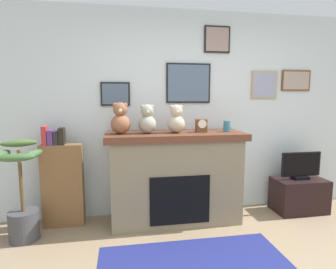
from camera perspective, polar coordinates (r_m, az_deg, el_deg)
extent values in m
cube|color=silver|center=(3.65, 4.47, 4.33)|extent=(5.20, 0.12, 2.60)
cube|color=black|center=(3.57, 4.27, 10.58)|extent=(0.57, 0.02, 0.50)
cube|color=slate|center=(3.56, 4.31, 10.59)|extent=(0.53, 0.00, 0.46)
cube|color=black|center=(3.46, -10.89, 8.27)|extent=(0.35, 0.02, 0.29)
cube|color=slate|center=(3.45, -10.89, 8.27)|extent=(0.31, 0.00, 0.25)
cube|color=brown|center=(4.20, 25.04, 10.12)|extent=(0.42, 0.02, 0.28)
cube|color=#A69486|center=(4.19, 25.13, 10.12)|extent=(0.38, 0.00, 0.24)
cube|color=black|center=(3.74, 10.18, 18.88)|extent=(0.34, 0.02, 0.33)
cube|color=gray|center=(3.73, 10.24, 18.91)|extent=(0.30, 0.00, 0.29)
cube|color=tan|center=(3.95, 19.38, 9.74)|extent=(0.36, 0.02, 0.36)
cube|color=#9198B6|center=(3.94, 19.46, 9.74)|extent=(0.32, 0.00, 0.32)
cube|color=#817559|center=(3.40, 1.50, -9.46)|extent=(1.53, 0.57, 1.02)
cube|color=brown|center=(3.28, 1.53, -0.28)|extent=(1.65, 0.63, 0.08)
cube|color=black|center=(3.19, 2.52, -13.53)|extent=(0.69, 0.02, 0.56)
cube|color=brown|center=(3.50, -20.99, -9.86)|extent=(0.46, 0.16, 0.98)
cube|color=#B63135|center=(3.41, -24.19, -0.22)|extent=(0.05, 0.13, 0.21)
cube|color=#573170|center=(3.40, -23.16, -0.58)|extent=(0.06, 0.13, 0.17)
cube|color=#262126|center=(3.39, -22.16, -0.66)|extent=(0.05, 0.13, 0.16)
cube|color=black|center=(3.37, -21.18, -0.33)|extent=(0.06, 0.13, 0.19)
cylinder|color=#3F3F44|center=(3.44, -27.72, -16.36)|extent=(0.31, 0.31, 0.32)
cylinder|color=brown|center=(3.28, -28.25, -8.51)|extent=(0.04, 0.04, 0.66)
ellipsoid|color=#3E6339|center=(3.15, -26.23, -3.70)|extent=(0.16, 0.37, 0.08)
ellipsoid|color=#43612F|center=(3.34, -28.55, -1.58)|extent=(0.37, 0.19, 0.08)
ellipsoid|color=#3E6236|center=(3.30, -31.44, -3.60)|extent=(0.14, 0.37, 0.08)
ellipsoid|color=#3B5F31|center=(3.06, -29.18, -4.23)|extent=(0.37, 0.15, 0.08)
cube|color=black|center=(4.14, 25.55, -11.27)|extent=(0.66, 0.40, 0.44)
cube|color=black|center=(4.07, 25.74, -8.03)|extent=(0.20, 0.14, 0.04)
cube|color=black|center=(4.02, 25.89, -5.55)|extent=(0.54, 0.03, 0.32)
cube|color=black|center=(4.01, 26.03, -5.60)|extent=(0.50, 0.00, 0.28)
cube|color=navy|center=(2.76, 5.75, -25.43)|extent=(1.76, 0.90, 0.01)
cylinder|color=teal|center=(3.43, 12.14, 1.69)|extent=(0.08, 0.08, 0.13)
cube|color=brown|center=(3.33, 6.91, 1.82)|extent=(0.13, 0.09, 0.16)
cylinder|color=white|center=(3.28, 7.15, 2.18)|extent=(0.10, 0.01, 0.10)
sphere|color=#915A3E|center=(3.19, -9.83, 2.12)|extent=(0.22, 0.22, 0.22)
sphere|color=#915A3E|center=(3.17, -9.90, 5.16)|extent=(0.16, 0.16, 0.16)
sphere|color=#915A3E|center=(3.17, -10.95, 6.01)|extent=(0.06, 0.06, 0.06)
sphere|color=#915A3E|center=(3.17, -8.89, 6.06)|extent=(0.06, 0.06, 0.06)
sphere|color=beige|center=(3.11, -9.90, 4.96)|extent=(0.05, 0.05, 0.05)
sphere|color=#9E9F8A|center=(3.20, -4.33, 2.11)|extent=(0.21, 0.21, 0.21)
sphere|color=#9E9F8A|center=(3.19, -4.36, 4.94)|extent=(0.15, 0.15, 0.15)
sphere|color=#9E9F8A|center=(3.18, -5.32, 5.74)|extent=(0.05, 0.05, 0.05)
sphere|color=#9E9F8A|center=(3.19, -3.41, 5.76)|extent=(0.05, 0.05, 0.05)
sphere|color=beige|center=(3.13, -4.25, 4.75)|extent=(0.05, 0.05, 0.05)
sphere|color=#BDAD97|center=(3.25, 1.70, 2.19)|extent=(0.21, 0.21, 0.21)
sphere|color=#BDAD97|center=(3.24, 1.71, 4.94)|extent=(0.15, 0.15, 0.15)
sphere|color=#BDAD97|center=(3.23, 0.80, 5.73)|extent=(0.05, 0.05, 0.05)
sphere|color=#BDAD97|center=(3.25, 2.63, 5.74)|extent=(0.05, 0.05, 0.05)
sphere|color=beige|center=(3.18, 1.93, 4.76)|extent=(0.04, 0.04, 0.04)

